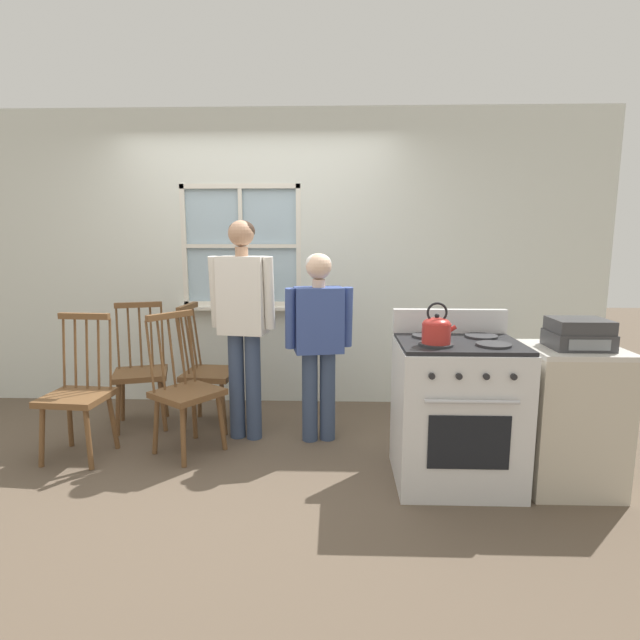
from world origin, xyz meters
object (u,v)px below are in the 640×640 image
(potted_plant, at_px, (258,298))
(chair_center_cluster, at_px, (141,372))
(stereo, at_px, (579,334))
(person_elderly_left, at_px, (243,311))
(chair_by_window, at_px, (207,373))
(side_counter, at_px, (570,418))
(kettle, at_px, (437,329))
(chair_near_stove, at_px, (186,392))
(stove, at_px, (456,410))
(person_teen_center, at_px, (319,331))
(chair_near_wall, at_px, (78,395))

(potted_plant, bearing_deg, chair_center_cluster, -146.63)
(chair_center_cluster, height_order, stereo, stereo)
(person_elderly_left, bearing_deg, stereo, -9.36)
(chair_by_window, xyz_separation_m, side_counter, (2.53, -0.95, -0.01))
(chair_center_cluster, relative_size, stereo, 3.01)
(person_elderly_left, xyz_separation_m, stereo, (2.17, -0.72, -0.02))
(person_elderly_left, bearing_deg, kettle, -22.01)
(chair_center_cluster, height_order, chair_near_stove, same)
(chair_center_cluster, bearing_deg, chair_near_stove, -60.64)
(chair_center_cluster, distance_m, kettle, 2.51)
(stove, bearing_deg, kettle, -142.33)
(potted_plant, bearing_deg, person_elderly_left, -89.01)
(stove, bearing_deg, chair_by_window, 153.89)
(person_elderly_left, distance_m, person_teen_center, 0.59)
(chair_by_window, distance_m, potted_plant, 0.88)
(side_counter, bearing_deg, potted_plant, 144.93)
(chair_near_stove, bearing_deg, kettle, -70.55)
(chair_center_cluster, relative_size, person_teen_center, 0.71)
(side_counter, bearing_deg, stove, 176.14)
(side_counter, bearing_deg, kettle, -174.41)
(chair_near_wall, xyz_separation_m, chair_center_cluster, (0.21, 0.62, 0.00))
(chair_by_window, bearing_deg, kettle, -116.97)
(chair_near_stove, bearing_deg, side_counter, -63.13)
(chair_near_wall, bearing_deg, person_teen_center, 16.26)
(person_elderly_left, bearing_deg, side_counter, -8.87)
(person_elderly_left, bearing_deg, chair_by_window, 154.60)
(person_elderly_left, height_order, side_counter, person_elderly_left)
(potted_plant, bearing_deg, stereo, -35.44)
(chair_near_stove, bearing_deg, person_elderly_left, -18.80)
(chair_near_stove, xyz_separation_m, potted_plant, (0.37, 1.10, 0.55))
(person_elderly_left, height_order, stereo, person_elderly_left)
(person_elderly_left, bearing_deg, stove, -14.87)
(chair_near_wall, height_order, kettle, kettle)
(potted_plant, bearing_deg, person_teen_center, -55.44)
(chair_by_window, height_order, side_counter, chair_by_window)
(person_teen_center, bearing_deg, person_elderly_left, 166.61)
(stereo, bearing_deg, person_elderly_left, 161.62)
(person_elderly_left, relative_size, kettle, 6.83)
(chair_near_wall, xyz_separation_m, potted_plant, (1.11, 1.21, 0.55))
(chair_near_stove, distance_m, kettle, 1.86)
(person_elderly_left, xyz_separation_m, potted_plant, (-0.01, 0.83, -0.00))
(person_teen_center, relative_size, stereo, 4.25)
(chair_near_stove, distance_m, stereo, 2.65)
(chair_near_stove, height_order, stove, stove)
(person_teen_center, height_order, stove, person_teen_center)
(stove, height_order, stereo, stove)
(chair_center_cluster, distance_m, potted_plant, 1.21)
(stereo, bearing_deg, chair_near_wall, 174.02)
(chair_by_window, relative_size, side_counter, 1.14)
(chair_center_cluster, bearing_deg, potted_plant, 16.48)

